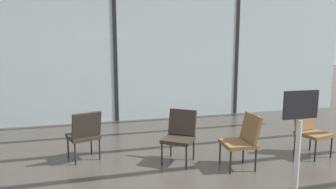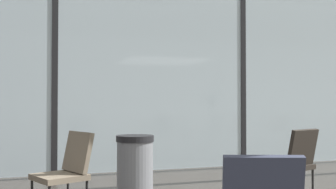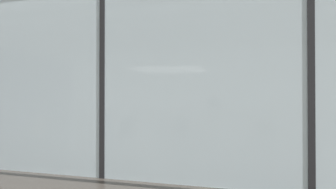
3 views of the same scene
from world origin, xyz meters
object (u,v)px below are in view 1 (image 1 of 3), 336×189
at_px(lounge_chair_5, 243,138).
at_px(parked_airplane, 139,41).
at_px(lounge_chair_3, 180,133).
at_px(lounge_chair_4, 310,128).
at_px(lounge_chair_2, 85,132).
at_px(info_sign, 297,156).

bearing_deg(lounge_chair_5, parked_airplane, -176.13).
height_order(lounge_chair_3, lounge_chair_5, same).
xyz_separation_m(parked_airplane, lounge_chair_3, (-0.77, -8.44, -1.79)).
height_order(lounge_chair_4, lounge_chair_5, same).
bearing_deg(lounge_chair_2, lounge_chair_3, 145.12).
relative_size(lounge_chair_4, info_sign, 0.60).
bearing_deg(lounge_chair_4, lounge_chair_3, 160.95).
relative_size(parked_airplane, lounge_chair_5, 14.93).
bearing_deg(lounge_chair_2, lounge_chair_5, 139.16).
bearing_deg(lounge_chair_5, lounge_chair_2, -108.69).
distance_m(lounge_chair_4, info_sign, 2.19).
height_order(lounge_chair_2, lounge_chair_4, same).
bearing_deg(info_sign, lounge_chair_5, 86.84).
xyz_separation_m(lounge_chair_3, info_sign, (0.82, -1.87, 0.18)).
xyz_separation_m(parked_airplane, lounge_chair_4, (1.58, -8.76, -1.79)).
xyz_separation_m(lounge_chair_4, lounge_chair_5, (-1.46, -0.22, 0.00)).
bearing_deg(lounge_chair_5, lounge_chair_3, -118.04).
height_order(lounge_chair_2, info_sign, info_sign).
bearing_deg(info_sign, lounge_chair_2, 135.80).
bearing_deg(parked_airplane, info_sign, -89.74).
xyz_separation_m(lounge_chair_3, lounge_chair_4, (2.35, -0.32, 0.00)).
height_order(parked_airplane, lounge_chair_2, parked_airplane).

